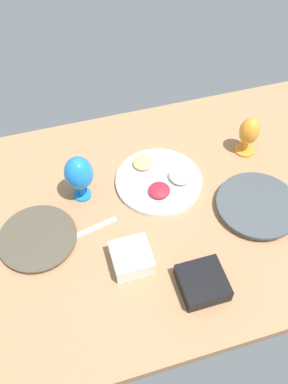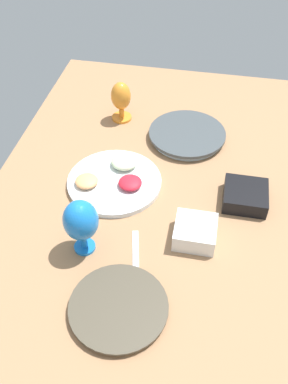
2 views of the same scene
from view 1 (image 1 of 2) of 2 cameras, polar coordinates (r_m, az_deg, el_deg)
name	(u,v)px [view 1 (image 1 of 2)]	position (r cm, az deg, el deg)	size (l,w,h in cm)	color
ground_plane	(168,209)	(150.18, 3.26, -2.30)	(160.00, 104.00, 4.00)	#99704C
dinner_plate_left	(38,238)	(143.68, -14.27, -6.15)	(26.11, 26.11, 2.07)	beige
dinner_plate_right	(257,206)	(151.52, 15.16, -1.84)	(28.90, 28.90, 3.03)	silver
fruit_platter	(161,180)	(153.92, 2.35, 1.68)	(31.76, 31.76, 5.20)	silver
hurricane_glass_orange	(249,133)	(164.01, 14.09, 7.79)	(7.81, 7.81, 16.11)	orange
hurricane_glass_blue	(79,174)	(143.70, -8.86, 2.44)	(9.99, 9.99, 18.73)	blue
square_bowl_black	(204,282)	(130.85, 8.16, -12.02)	(13.86, 13.86, 5.22)	black
square_bowl_white	(131,257)	(133.18, -1.73, -8.85)	(12.26, 12.26, 5.95)	white
fork_by_left_plate	(92,229)	(143.42, -7.09, -4.97)	(18.00, 1.80, 0.60)	silver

